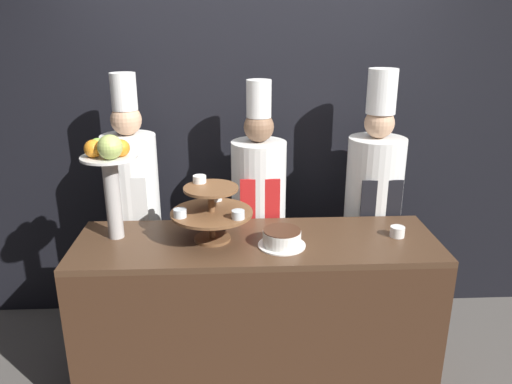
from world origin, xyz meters
TOP-DOWN VIEW (x-y plane):
  - wall_back at (0.00, 1.21)m, footprint 10.00×0.06m
  - buffet_counter at (0.00, 0.32)m, footprint 2.03×0.63m
  - tiered_stand at (-0.25, 0.33)m, footprint 0.45×0.45m
  - fruit_pedestal at (-0.79, 0.39)m, footprint 0.30×0.30m
  - cake_round at (0.13, 0.24)m, footprint 0.26×0.26m
  - cup_white at (0.80, 0.33)m, footprint 0.08×0.08m
  - chef_left at (-0.78, 0.84)m, footprint 0.34×0.34m
  - chef_center_left at (0.04, 0.84)m, footprint 0.35×0.35m
  - chef_center_right at (0.80, 0.84)m, footprint 0.37×0.37m

SIDE VIEW (x-z plane):
  - buffet_counter at x=0.00m, z-range 0.00..0.94m
  - chef_center_left at x=0.04m, z-range 0.08..1.85m
  - cup_white at x=0.80m, z-range 0.94..1.00m
  - chef_center_right at x=0.80m, z-range 0.07..1.90m
  - cake_round at x=0.13m, z-range 0.94..1.04m
  - chef_left at x=-0.78m, z-range 0.09..1.90m
  - tiered_stand at x=-0.25m, z-range 0.95..1.31m
  - fruit_pedestal at x=-0.79m, z-range 1.06..1.67m
  - wall_back at x=0.00m, z-range 0.00..2.80m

